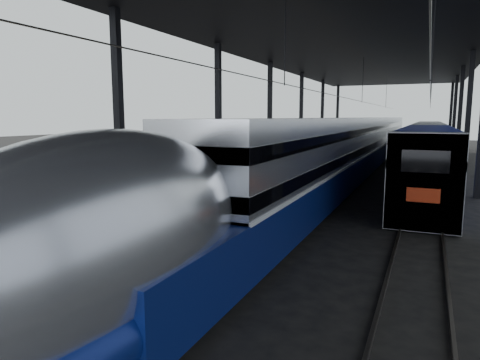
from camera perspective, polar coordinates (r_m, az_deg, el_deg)
The scene contains 7 objects.
ground at distance 13.45m, azimuth -9.50°, elevation -10.27°, with size 160.00×160.00×0.00m, color black.
platform at distance 32.61m, azimuth 4.73°, elevation 1.71°, with size 6.00×80.00×1.00m, color #4C4C4F.
yellow_strip at distance 31.75m, azimuth 9.53°, elevation 2.36°, with size 0.30×80.00×0.01m, color gold.
rails at distance 31.01m, azimuth 18.83°, elevation 0.16°, with size 6.52×80.00×0.16m.
canopy at distance 31.42m, azimuth 14.71°, elevation 16.98°, with size 18.00×75.00×9.47m.
tgv_train at distance 33.71m, azimuth 15.15°, elevation 4.19°, with size 2.95×65.20×4.23m.
second_train at distance 44.01m, azimuth 23.76°, elevation 4.56°, with size 2.70×56.05×3.72m.
Camera 1 is at (7.07, -10.61, 4.28)m, focal length 32.00 mm.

